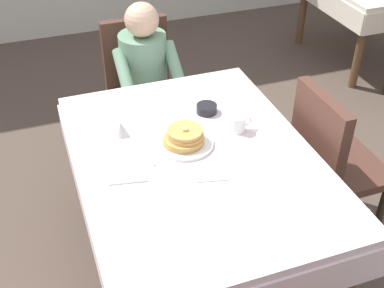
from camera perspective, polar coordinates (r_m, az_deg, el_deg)
ground_plane at (r=2.89m, az=0.43°, el=-13.05°), size 14.00×14.00×0.00m
dining_table_main at (r=2.43m, az=0.50°, el=-3.00°), size 1.12×1.52×0.74m
chair_diner at (r=3.44m, az=-5.86°, el=7.22°), size 0.44×0.45×0.93m
diner_person at (r=3.24m, az=-5.30°, el=8.11°), size 0.40×0.43×1.12m
chair_right_side at (r=2.81m, az=15.44°, el=-1.47°), size 0.45×0.44×0.93m
plate_breakfast at (r=2.44m, az=-0.82°, el=0.08°), size 0.28×0.28×0.02m
breakfast_stack at (r=2.41m, az=-0.86°, el=0.84°), size 0.20×0.21×0.08m
cup_coffee at (r=2.53m, az=5.33°, el=2.31°), size 0.11×0.08×0.08m
bowl_butter at (r=2.68m, az=1.68°, el=4.04°), size 0.11×0.11×0.04m
syrup_pitcher at (r=2.51m, az=-8.11°, el=1.72°), size 0.08×0.08×0.07m
fork_left_of_plate at (r=2.39m, az=-4.98°, el=-1.20°), size 0.03×0.18×0.00m
knife_right_of_plate at (r=2.48m, az=3.48°, el=0.58°), size 0.03×0.20×0.00m
spoon_near_edge at (r=2.23m, az=2.54°, el=-4.13°), size 0.15×0.05×0.00m
napkin_folded at (r=2.28m, az=-7.37°, el=-3.46°), size 0.19×0.15×0.01m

